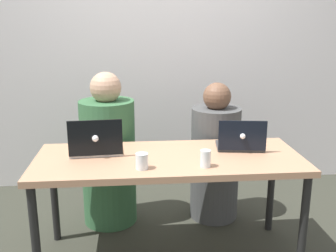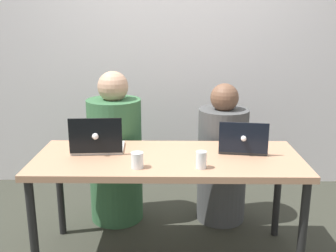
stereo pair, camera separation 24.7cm
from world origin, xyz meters
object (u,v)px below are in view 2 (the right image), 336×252
object	(u,v)px
laptop_back_right	(243,145)
water_glass_right	(201,161)
laptop_back_left	(98,144)
person_on_left	(115,156)
person_on_right	(222,161)
water_glass_left	(137,161)

from	to	relation	value
laptop_back_right	water_glass_right	bearing A→B (deg)	53.37
laptop_back_left	laptop_back_right	distance (m)	0.94
person_on_left	laptop_back_right	world-z (taller)	person_on_left
laptop_back_left	water_glass_right	bearing A→B (deg)	152.15
person_on_left	water_glass_right	size ratio (longest dim) A/B	11.68
person_on_right	water_glass_right	bearing A→B (deg)	73.82
laptop_back_left	water_glass_left	xyz separation A→B (m)	(0.28, -0.29, -0.01)
water_glass_left	person_on_left	bearing A→B (deg)	107.97
person_on_left	water_glass_right	xyz separation A→B (m)	(0.61, -0.74, 0.23)
person_on_right	laptop_back_right	xyz separation A→B (m)	(0.07, -0.44, 0.27)
laptop_back_right	water_glass_left	bearing A→B (deg)	31.82
person_on_right	laptop_back_right	world-z (taller)	person_on_right
laptop_back_left	water_glass_right	size ratio (longest dim) A/B	3.44
person_on_left	water_glass_left	world-z (taller)	person_on_left
laptop_back_left	laptop_back_right	bearing A→B (deg)	176.48
person_on_left	laptop_back_left	xyz separation A→B (m)	(-0.04, -0.45, 0.24)
person_on_right	person_on_left	bearing A→B (deg)	0.31
laptop_back_left	water_glass_left	bearing A→B (deg)	130.48
laptop_back_right	laptop_back_left	bearing A→B (deg)	7.93
person_on_left	water_glass_left	distance (m)	0.81
person_on_right	water_glass_right	xyz separation A→B (m)	(-0.22, -0.74, 0.27)
person_on_right	water_glass_right	distance (m)	0.81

